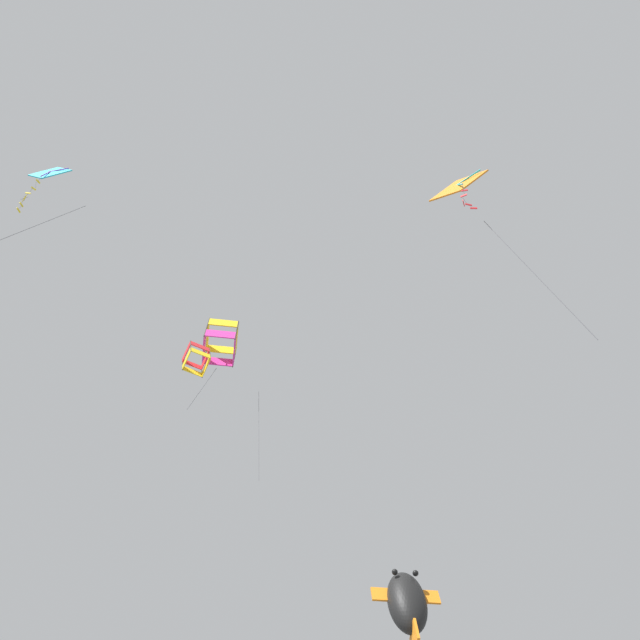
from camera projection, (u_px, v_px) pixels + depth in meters
kite_box_near_right at (196, 359)px, 24.53m from camera, size 1.51×1.13×4.11m
kite_fish_far_centre at (407, 603)px, 18.30m from camera, size 1.85×1.82×5.81m
kite_diamond_near_left at (459, 187)px, 18.76m from camera, size 2.39×1.35×8.99m
kite_box_highest at (221, 342)px, 28.86m from camera, size 4.03×3.62×9.88m
kite_diamond_upper_right at (49, 174)px, 23.66m from camera, size 2.52×1.96×8.09m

